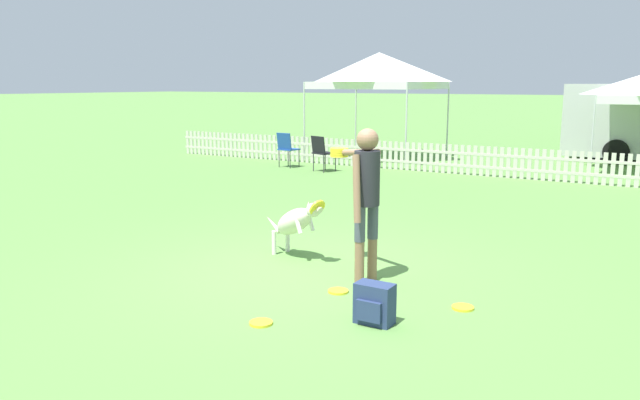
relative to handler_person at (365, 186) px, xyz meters
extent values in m
plane|color=#5B8C42|center=(-0.63, -0.08, -1.08)|extent=(240.00, 240.00, 0.00)
cylinder|color=#8C664C|center=(0.01, -0.12, -0.84)|extent=(0.11, 0.11, 0.48)
cylinder|color=#474C5B|center=(0.01, -0.12, -0.40)|extent=(0.12, 0.12, 0.39)
cylinder|color=#8C664C|center=(0.07, 0.07, -0.84)|extent=(0.11, 0.11, 0.48)
cylinder|color=#474C5B|center=(0.07, 0.07, -0.40)|extent=(0.12, 0.12, 0.39)
cylinder|color=#26262D|center=(0.04, -0.03, 0.09)|extent=(0.35, 0.35, 0.60)
sphere|color=#8C664C|center=(0.04, -0.03, 0.51)|extent=(0.24, 0.24, 0.24)
cylinder|color=#8C664C|center=(0.03, -0.24, 0.00)|extent=(0.19, 0.21, 0.72)
cylinder|color=#8C664C|center=(-0.23, 0.28, 0.33)|extent=(0.69, 0.37, 0.14)
cylinder|color=yellow|center=(-0.56, 0.43, 0.25)|extent=(0.22, 0.22, 0.02)
cylinder|color=yellow|center=(-0.56, 0.43, 0.28)|extent=(0.22, 0.22, 0.02)
cylinder|color=yellow|center=(-0.56, 0.43, 0.31)|extent=(0.22, 0.22, 0.02)
cylinder|color=yellow|center=(-0.56, 0.43, 0.33)|extent=(0.22, 0.22, 0.02)
ellipsoid|color=beige|center=(-1.18, 0.38, -0.61)|extent=(0.76, 0.52, 0.56)
ellipsoid|color=white|center=(-1.18, 0.38, -0.66)|extent=(0.40, 0.28, 0.27)
sphere|color=beige|center=(-0.82, 0.26, -0.40)|extent=(0.17, 0.17, 0.17)
cone|color=beige|center=(-0.75, 0.24, -0.36)|extent=(0.17, 0.14, 0.14)
cylinder|color=yellow|center=(-0.75, 0.24, -0.36)|extent=(0.19, 0.24, 0.20)
cone|color=beige|center=(-0.83, 0.32, -0.34)|extent=(0.05, 0.05, 0.08)
cone|color=beige|center=(-0.86, 0.22, -0.34)|extent=(0.05, 0.05, 0.08)
cylinder|color=white|center=(-1.41, 0.57, -0.92)|extent=(0.06, 0.06, 0.31)
cylinder|color=white|center=(-1.48, 0.36, -0.92)|extent=(0.06, 0.06, 0.31)
cylinder|color=white|center=(-0.96, 0.41, -0.59)|extent=(0.16, 0.10, 0.25)
cylinder|color=white|center=(-1.02, 0.22, -0.59)|extent=(0.16, 0.10, 0.25)
cone|color=beige|center=(-1.60, 0.52, -0.72)|extent=(0.32, 0.16, 0.22)
cylinder|color=yellow|center=(-0.21, -1.65, -1.06)|extent=(0.22, 0.22, 0.02)
cylinder|color=yellow|center=(1.25, -0.30, -1.06)|extent=(0.22, 0.22, 0.02)
cylinder|color=yellow|center=(-0.04, -0.51, -1.06)|extent=(0.22, 0.22, 0.02)
cube|color=navy|center=(0.67, -1.09, -0.89)|extent=(0.35, 0.20, 0.38)
cube|color=navy|center=(0.67, -1.21, -0.92)|extent=(0.24, 0.04, 0.19)
cube|color=beige|center=(-0.63, 8.60, -0.86)|extent=(20.14, 0.04, 0.06)
cube|color=beige|center=(-0.63, 8.60, -0.56)|extent=(20.14, 0.04, 0.06)
cube|color=beige|center=(-10.62, 8.60, -0.72)|extent=(0.09, 0.02, 0.71)
cube|color=beige|center=(-10.46, 8.60, -0.72)|extent=(0.09, 0.02, 0.71)
cube|color=beige|center=(-10.31, 8.60, -0.72)|extent=(0.09, 0.02, 0.71)
cube|color=beige|center=(-10.15, 8.60, -0.72)|extent=(0.09, 0.02, 0.71)
cube|color=beige|center=(-9.99, 8.60, -0.72)|extent=(0.09, 0.02, 0.71)
cube|color=beige|center=(-9.83, 8.60, -0.72)|extent=(0.09, 0.02, 0.71)
cube|color=beige|center=(-9.67, 8.60, -0.72)|extent=(0.09, 0.02, 0.71)
cube|color=beige|center=(-9.51, 8.60, -0.72)|extent=(0.09, 0.02, 0.71)
cube|color=beige|center=(-9.35, 8.60, -0.72)|extent=(0.09, 0.02, 0.71)
cube|color=beige|center=(-9.20, 8.60, -0.72)|extent=(0.09, 0.02, 0.71)
cube|color=beige|center=(-9.04, 8.60, -0.72)|extent=(0.09, 0.02, 0.71)
cube|color=beige|center=(-8.88, 8.60, -0.72)|extent=(0.09, 0.02, 0.71)
cube|color=beige|center=(-8.72, 8.60, -0.72)|extent=(0.09, 0.02, 0.71)
cube|color=beige|center=(-8.56, 8.60, -0.72)|extent=(0.09, 0.02, 0.71)
cube|color=beige|center=(-8.40, 8.60, -0.72)|extent=(0.09, 0.02, 0.71)
cube|color=beige|center=(-8.25, 8.60, -0.72)|extent=(0.09, 0.02, 0.71)
cube|color=beige|center=(-8.09, 8.60, -0.72)|extent=(0.09, 0.02, 0.71)
cube|color=beige|center=(-7.93, 8.60, -0.72)|extent=(0.09, 0.02, 0.71)
cube|color=beige|center=(-7.77, 8.60, -0.72)|extent=(0.09, 0.02, 0.71)
cube|color=beige|center=(-7.61, 8.60, -0.72)|extent=(0.09, 0.02, 0.71)
cube|color=beige|center=(-7.45, 8.60, -0.72)|extent=(0.09, 0.02, 0.71)
cube|color=beige|center=(-7.29, 8.60, -0.72)|extent=(0.09, 0.02, 0.71)
cube|color=beige|center=(-7.14, 8.60, -0.72)|extent=(0.09, 0.02, 0.71)
cube|color=beige|center=(-6.98, 8.60, -0.72)|extent=(0.09, 0.02, 0.71)
cube|color=beige|center=(-6.82, 8.60, -0.72)|extent=(0.09, 0.02, 0.71)
cube|color=beige|center=(-6.66, 8.60, -0.72)|extent=(0.09, 0.02, 0.71)
cube|color=beige|center=(-6.50, 8.60, -0.72)|extent=(0.09, 0.02, 0.71)
cube|color=beige|center=(-6.34, 8.60, -0.72)|extent=(0.09, 0.02, 0.71)
cube|color=beige|center=(-6.18, 8.60, -0.72)|extent=(0.09, 0.02, 0.71)
cube|color=beige|center=(-6.03, 8.60, -0.72)|extent=(0.09, 0.02, 0.71)
cube|color=beige|center=(-5.87, 8.60, -0.72)|extent=(0.09, 0.02, 0.71)
cube|color=beige|center=(-5.71, 8.60, -0.72)|extent=(0.09, 0.02, 0.71)
cube|color=beige|center=(-5.55, 8.60, -0.72)|extent=(0.09, 0.02, 0.71)
cube|color=beige|center=(-5.39, 8.60, -0.72)|extent=(0.09, 0.02, 0.71)
cube|color=beige|center=(-5.23, 8.60, -0.72)|extent=(0.09, 0.02, 0.71)
cube|color=beige|center=(-5.07, 8.60, -0.72)|extent=(0.09, 0.02, 0.71)
cube|color=beige|center=(-4.92, 8.60, -0.72)|extent=(0.09, 0.02, 0.71)
cube|color=beige|center=(-4.76, 8.60, -0.72)|extent=(0.09, 0.02, 0.71)
cube|color=beige|center=(-4.60, 8.60, -0.72)|extent=(0.09, 0.02, 0.71)
cube|color=beige|center=(-4.44, 8.60, -0.72)|extent=(0.09, 0.02, 0.71)
cube|color=beige|center=(-4.28, 8.60, -0.72)|extent=(0.09, 0.02, 0.71)
cube|color=beige|center=(-4.12, 8.60, -0.72)|extent=(0.09, 0.02, 0.71)
cube|color=beige|center=(-3.96, 8.60, -0.72)|extent=(0.09, 0.02, 0.71)
cube|color=beige|center=(-3.81, 8.60, -0.72)|extent=(0.09, 0.02, 0.71)
cube|color=beige|center=(-3.65, 8.60, -0.72)|extent=(0.09, 0.02, 0.71)
cube|color=beige|center=(-3.49, 8.60, -0.72)|extent=(0.09, 0.02, 0.71)
cube|color=beige|center=(-3.33, 8.60, -0.72)|extent=(0.09, 0.02, 0.71)
cube|color=beige|center=(-3.17, 8.60, -0.72)|extent=(0.09, 0.02, 0.71)
cube|color=beige|center=(-3.01, 8.60, -0.72)|extent=(0.09, 0.02, 0.71)
cube|color=beige|center=(-2.85, 8.60, -0.72)|extent=(0.09, 0.02, 0.71)
cube|color=beige|center=(-2.70, 8.60, -0.72)|extent=(0.09, 0.02, 0.71)
cube|color=beige|center=(-2.54, 8.60, -0.72)|extent=(0.09, 0.02, 0.71)
cube|color=beige|center=(-2.38, 8.60, -0.72)|extent=(0.09, 0.02, 0.71)
cube|color=beige|center=(-2.22, 8.60, -0.72)|extent=(0.09, 0.02, 0.71)
cube|color=beige|center=(-2.06, 8.60, -0.72)|extent=(0.09, 0.02, 0.71)
cube|color=beige|center=(-1.90, 8.60, -0.72)|extent=(0.09, 0.02, 0.71)
cube|color=beige|center=(-1.74, 8.60, -0.72)|extent=(0.09, 0.02, 0.71)
cube|color=beige|center=(-1.59, 8.60, -0.72)|extent=(0.09, 0.02, 0.71)
cube|color=beige|center=(-1.43, 8.60, -0.72)|extent=(0.09, 0.02, 0.71)
cube|color=beige|center=(-1.27, 8.60, -0.72)|extent=(0.09, 0.02, 0.71)
cube|color=beige|center=(-1.11, 8.60, -0.72)|extent=(0.09, 0.02, 0.71)
cube|color=beige|center=(-0.95, 8.60, -0.72)|extent=(0.09, 0.02, 0.71)
cube|color=beige|center=(-0.79, 8.60, -0.72)|extent=(0.09, 0.02, 0.71)
cube|color=beige|center=(-0.63, 8.60, -0.72)|extent=(0.09, 0.02, 0.71)
cube|color=beige|center=(-0.48, 8.60, -0.72)|extent=(0.09, 0.02, 0.71)
cube|color=beige|center=(-0.32, 8.60, -0.72)|extent=(0.09, 0.02, 0.71)
cube|color=beige|center=(-0.16, 8.60, -0.72)|extent=(0.09, 0.02, 0.71)
cube|color=beige|center=(0.00, 8.60, -0.72)|extent=(0.09, 0.02, 0.71)
cube|color=beige|center=(0.16, 8.60, -0.72)|extent=(0.09, 0.02, 0.71)
cube|color=beige|center=(0.32, 8.60, -0.72)|extent=(0.09, 0.02, 0.71)
cube|color=beige|center=(0.48, 8.60, -0.72)|extent=(0.09, 0.02, 0.71)
cube|color=beige|center=(0.63, 8.60, -0.72)|extent=(0.09, 0.02, 0.71)
cube|color=beige|center=(0.79, 8.60, -0.72)|extent=(0.09, 0.02, 0.71)
cube|color=beige|center=(0.95, 8.60, -0.72)|extent=(0.09, 0.02, 0.71)
cube|color=beige|center=(1.11, 8.60, -0.72)|extent=(0.09, 0.02, 0.71)
cube|color=beige|center=(1.27, 8.60, -0.72)|extent=(0.09, 0.02, 0.71)
cube|color=beige|center=(1.43, 8.60, -0.72)|extent=(0.09, 0.02, 0.71)
cube|color=beige|center=(1.59, 8.60, -0.72)|extent=(0.09, 0.02, 0.71)
cube|color=beige|center=(1.74, 8.60, -0.72)|extent=(0.09, 0.02, 0.71)
cube|color=beige|center=(1.90, 8.60, -0.72)|extent=(0.09, 0.02, 0.71)
cube|color=beige|center=(2.06, 8.60, -0.72)|extent=(0.09, 0.02, 0.71)
cylinder|color=#333338|center=(-5.89, 7.74, -0.84)|extent=(0.02, 0.02, 0.47)
cylinder|color=#333338|center=(-6.26, 7.78, -0.84)|extent=(0.02, 0.02, 0.47)
cylinder|color=#333338|center=(-5.93, 7.37, -0.84)|extent=(0.02, 0.02, 0.47)
cylinder|color=#333338|center=(-6.30, 7.41, -0.84)|extent=(0.02, 0.02, 0.47)
cube|color=#1E4799|center=(-6.10, 7.57, -0.61)|extent=(0.48, 0.48, 0.03)
cube|color=#1E4799|center=(-6.12, 7.38, -0.39)|extent=(0.45, 0.13, 0.44)
cylinder|color=#333338|center=(-4.63, 7.47, -0.85)|extent=(0.02, 0.02, 0.46)
cylinder|color=#333338|center=(-5.00, 7.60, -0.85)|extent=(0.02, 0.02, 0.46)
cylinder|color=#333338|center=(-4.75, 7.10, -0.85)|extent=(0.02, 0.02, 0.46)
cylinder|color=#333338|center=(-5.12, 7.22, -0.85)|extent=(0.02, 0.02, 0.46)
cube|color=black|center=(-4.88, 7.35, -0.62)|extent=(0.58, 0.58, 0.03)
cube|color=black|center=(-4.94, 7.15, -0.40)|extent=(0.47, 0.23, 0.44)
cylinder|color=silver|center=(0.96, 9.88, -0.12)|extent=(0.04, 0.04, 1.90)
cylinder|color=silver|center=(0.96, 12.81, -0.12)|extent=(0.04, 0.04, 1.90)
cylinder|color=silver|center=(-6.52, 9.00, 0.03)|extent=(0.04, 0.04, 2.22)
cylinder|color=silver|center=(-3.40, 9.00, 0.03)|extent=(0.04, 0.04, 2.22)
cylinder|color=silver|center=(-6.52, 12.12, 0.03)|extent=(0.04, 0.04, 2.22)
cylinder|color=silver|center=(-3.40, 12.12, 0.03)|extent=(0.04, 0.04, 2.22)
cube|color=white|center=(-4.96, 10.56, 1.04)|extent=(3.13, 3.13, 0.20)
pyramid|color=white|center=(-4.96, 10.56, 1.56)|extent=(3.13, 3.13, 0.83)
cylinder|color=black|center=(1.30, 14.60, -0.74)|extent=(0.69, 0.21, 0.68)
cylinder|color=black|center=(1.23, 12.60, -0.74)|extent=(0.69, 0.21, 0.68)
camera|label=1|loc=(3.05, -6.00, 1.10)|focal=35.00mm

